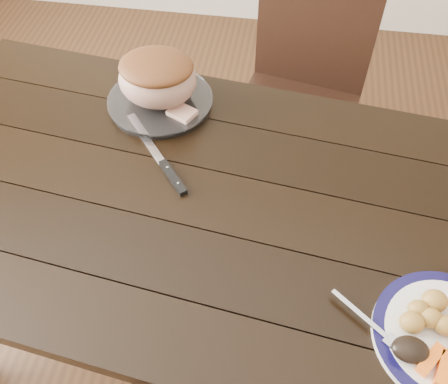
# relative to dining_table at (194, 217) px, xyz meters

# --- Properties ---
(ground) EXTENTS (4.00, 4.00, 0.00)m
(ground) POSITION_rel_dining_table_xyz_m (0.00, 0.00, -0.66)
(ground) COLOR #472B16
(ground) RESTS_ON ground
(dining_table) EXTENTS (1.70, 1.09, 0.75)m
(dining_table) POSITION_rel_dining_table_xyz_m (0.00, 0.00, 0.00)
(dining_table) COLOR black
(dining_table) RESTS_ON ground
(chair_far) EXTENTS (0.50, 0.51, 0.93)m
(chair_far) POSITION_rel_dining_table_xyz_m (0.25, 0.74, -0.13)
(chair_far) COLOR black
(chair_far) RESTS_ON ground
(dinner_plate) EXTENTS (0.29, 0.29, 0.02)m
(dinner_plate) POSITION_rel_dining_table_xyz_m (0.56, -0.28, 0.10)
(dinner_plate) COLOR white
(dinner_plate) RESTS_ON dining_table
(plate_rim) EXTENTS (0.29, 0.29, 0.02)m
(plate_rim) POSITION_rel_dining_table_xyz_m (0.56, -0.28, 0.11)
(plate_rim) COLOR #0E0B37
(plate_rim) RESTS_ON dinner_plate
(serving_platter) EXTENTS (0.29, 0.29, 0.02)m
(serving_platter) POSITION_rel_dining_table_xyz_m (-0.15, 0.31, 0.10)
(serving_platter) COLOR white
(serving_platter) RESTS_ON dining_table
(roasted_potatoes) EXTENTS (0.11, 0.10, 0.04)m
(roasted_potatoes) POSITION_rel_dining_table_xyz_m (0.52, -0.25, 0.13)
(roasted_potatoes) COLOR gold
(roasted_potatoes) RESTS_ON dinner_plate
(carrot_batons) EXTENTS (0.09, 0.09, 0.02)m
(carrot_batons) POSITION_rel_dining_table_xyz_m (0.55, -0.35, 0.12)
(carrot_batons) COLOR orange
(carrot_batons) RESTS_ON dinner_plate
(dark_mushroom) EXTENTS (0.07, 0.05, 0.03)m
(dark_mushroom) POSITION_rel_dining_table_xyz_m (0.48, -0.33, 0.13)
(dark_mushroom) COLOR black
(dark_mushroom) RESTS_ON dinner_plate
(fork) EXTENTS (0.15, 0.13, 0.00)m
(fork) POSITION_rel_dining_table_xyz_m (0.42, -0.28, 0.11)
(fork) COLOR silver
(fork) RESTS_ON dinner_plate
(roast_joint) EXTENTS (0.21, 0.19, 0.14)m
(roast_joint) POSITION_rel_dining_table_xyz_m (-0.15, 0.31, 0.18)
(roast_joint) COLOR #A57665
(roast_joint) RESTS_ON serving_platter
(cut_slice) EXTENTS (0.09, 0.08, 0.02)m
(cut_slice) POSITION_rel_dining_table_xyz_m (-0.08, 0.26, 0.12)
(cut_slice) COLOR tan
(cut_slice) RESTS_ON serving_platter
(carving_knife) EXTENTS (0.22, 0.26, 0.01)m
(carving_knife) POSITION_rel_dining_table_xyz_m (-0.08, 0.07, 0.10)
(carving_knife) COLOR silver
(carving_knife) RESTS_ON dining_table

